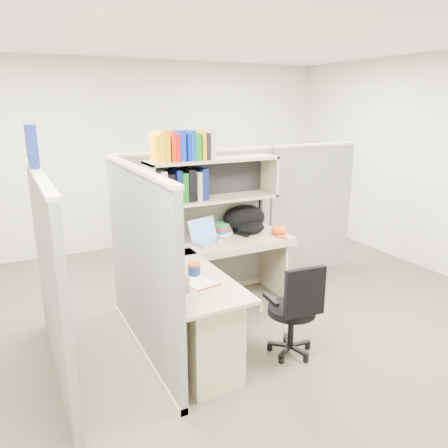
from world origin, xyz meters
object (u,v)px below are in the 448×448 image
snack_canister (194,269)px  task_chair (293,324)px  laptop (209,231)px  backpack (247,219)px  desk (210,308)px

snack_canister → task_chair: bearing=-30.5°
snack_canister → task_chair: size_ratio=0.13×
snack_canister → task_chair: 0.96m
laptop → snack_canister: size_ratio=3.09×
backpack → snack_canister: (-1.01, -0.88, -0.09)m
backpack → snack_canister: 1.34m
desk → laptop: 1.00m
desk → snack_canister: (-0.10, 0.09, 0.35)m
desk → backpack: (0.91, 0.96, 0.44)m
laptop → backpack: backpack is taller
task_chair → snack_canister: bearing=149.5°
desk → task_chair: task_chair is taller
desk → backpack: size_ratio=3.55×
desk → laptop: laptop is taller
laptop → task_chair: size_ratio=0.39×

